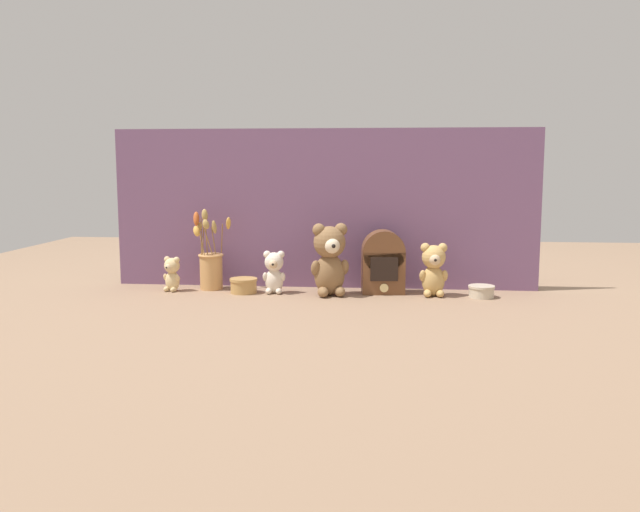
% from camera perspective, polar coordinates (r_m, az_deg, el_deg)
% --- Properties ---
extents(ground_plane, '(4.00, 4.00, 0.00)m').
position_cam_1_polar(ground_plane, '(2.73, -0.04, -3.25)').
color(ground_plane, '#8E7056').
extents(backdrop_wall, '(1.79, 0.02, 0.67)m').
position_cam_1_polar(backdrop_wall, '(2.86, 0.29, 3.99)').
color(backdrop_wall, '#704C70').
rests_on(backdrop_wall, ground).
extents(teddy_bear_large, '(0.16, 0.15, 0.29)m').
position_cam_1_polar(teddy_bear_large, '(2.69, 0.82, -0.17)').
color(teddy_bear_large, olive).
rests_on(teddy_bear_large, ground).
extents(teddy_bear_medium, '(0.11, 0.11, 0.21)m').
position_cam_1_polar(teddy_bear_medium, '(2.72, 9.55, -1.05)').
color(teddy_bear_medium, tan).
rests_on(teddy_bear_medium, ground).
extents(teddy_bear_small, '(0.09, 0.09, 0.17)m').
position_cam_1_polar(teddy_bear_small, '(2.75, -3.89, -1.28)').
color(teddy_bear_small, beige).
rests_on(teddy_bear_small, ground).
extents(teddy_bear_tiny, '(0.08, 0.07, 0.14)m').
position_cam_1_polar(teddy_bear_tiny, '(2.86, -12.37, -1.42)').
color(teddy_bear_tiny, '#DBBC84').
rests_on(teddy_bear_tiny, ground).
extents(flower_vase, '(0.16, 0.12, 0.34)m').
position_cam_1_polar(flower_vase, '(2.86, -9.21, -0.74)').
color(flower_vase, tan).
rests_on(flower_vase, ground).
extents(vintage_radio, '(0.18, 0.12, 0.26)m').
position_cam_1_polar(vintage_radio, '(2.75, 5.34, -0.50)').
color(vintage_radio, brown).
rests_on(vintage_radio, ground).
extents(decorative_tin_tall, '(0.10, 0.10, 0.05)m').
position_cam_1_polar(decorative_tin_tall, '(2.74, 13.44, -2.93)').
color(decorative_tin_tall, beige).
rests_on(decorative_tin_tall, ground).
extents(decorative_tin_short, '(0.11, 0.11, 0.06)m').
position_cam_1_polar(decorative_tin_short, '(2.77, -6.47, -2.50)').
color(decorative_tin_short, tan).
rests_on(decorative_tin_short, ground).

